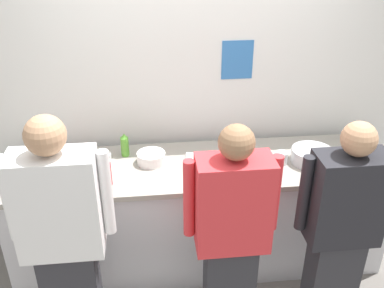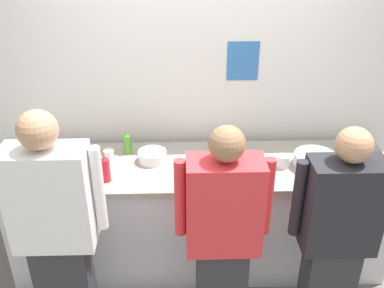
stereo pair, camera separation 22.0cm
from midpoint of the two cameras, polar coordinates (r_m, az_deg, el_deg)
The scene contains 17 objects.
wall_back at distance 3.48m, azimuth -1.69°, elevation 9.43°, with size 4.60×0.11×2.96m.
prep_counter at distance 3.51m, azimuth -0.77°, elevation -9.24°, with size 2.93×0.75×0.93m.
chef_near_left at distance 2.74m, azimuth -18.95°, elevation -11.87°, with size 0.62×0.24×1.70m.
chef_center at distance 2.72m, azimuth 2.91°, elevation -12.01°, with size 0.59×0.24×1.59m.
chef_far_right at distance 2.89m, azimuth 17.04°, elevation -10.77°, with size 0.59×0.24×1.58m.
plate_stack_front at distance 3.40m, azimuth -20.34°, elevation -2.68°, with size 0.19×0.19×0.05m.
plate_stack_rear at distance 3.27m, azimuth -7.36°, elevation -1.87°, with size 0.22×0.22×0.08m.
mixing_bowl_steel at distance 3.35m, azimuth 13.84°, elevation -1.57°, with size 0.31×0.31×0.10m, color #B7BABF.
sheet_tray at distance 3.23m, azimuth 1.13°, elevation -2.69°, with size 0.45×0.30×0.02m, color #B7BABF.
squeeze_bottle_primary at distance 3.30m, azimuth -17.52°, elevation -1.72°, with size 0.06×0.06×0.20m.
squeeze_bottle_secondary at distance 3.04m, azimuth -13.28°, elevation -3.73°, with size 0.06×0.06×0.21m.
squeeze_bottle_spare at distance 3.38m, azimuth -10.77°, elevation -0.18°, with size 0.06×0.06×0.19m.
ramekin_yellow_sauce at distance 3.40m, azimuth 17.75°, elevation -2.25°, with size 0.11×0.11×0.04m.
ramekin_green_sauce at distance 3.27m, azimuth 6.98°, elevation -2.26°, with size 0.09×0.09×0.04m.
ramekin_red_sauce at distance 3.40m, azimuth -13.18°, elevation -1.55°, with size 0.08×0.08×0.04m.
deli_cup at distance 3.28m, azimuth 9.94°, elevation -1.86°, with size 0.09×0.09×0.10m, color white.
chefs_knife at distance 3.32m, azimuth -0.76°, elevation -1.91°, with size 0.28×0.03×0.02m.
Camera 1 is at (-0.37, -2.38, 2.58)m, focal length 40.17 mm.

